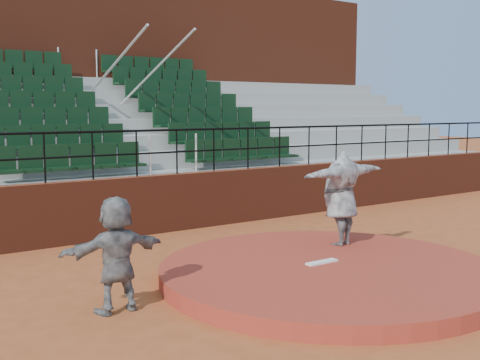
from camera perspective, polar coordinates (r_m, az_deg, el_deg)
name	(u,v)px	position (r m, az deg, el deg)	size (l,w,h in m)	color
ground	(328,280)	(10.05, 8.34, -9.35)	(90.00, 90.00, 0.00)	#A54D25
pitchers_mound	(328,272)	(10.02, 8.35, -8.66)	(5.50, 5.50, 0.25)	#A13424
pitching_rubber	(322,262)	(10.09, 7.77, -7.72)	(0.60, 0.15, 0.03)	white
boundary_wall	(177,202)	(13.88, -5.95, -2.07)	(24.00, 0.30, 1.30)	maroon
wall_railing	(177,142)	(13.74, -6.02, 3.62)	(24.04, 0.05, 1.03)	black
seating_deck	(113,157)	(17.05, -11.98, 2.15)	(24.00, 5.97, 4.63)	#9C9B96
press_box_facade	(62,85)	(20.70, -16.50, 8.65)	(24.00, 3.00, 7.10)	maroon
pitcher	(341,198)	(11.30, 9.55, -1.70)	(2.17, 0.59, 1.76)	black
fielder	(116,254)	(8.43, -11.66, -6.90)	(1.50, 0.48, 1.61)	black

